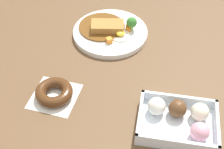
# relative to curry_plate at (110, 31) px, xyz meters

# --- Properties ---
(ground_plane) EXTENTS (1.60, 1.60, 0.00)m
(ground_plane) POSITION_rel_curry_plate_xyz_m (-0.10, 0.16, -0.01)
(ground_plane) COLOR brown
(curry_plate) EXTENTS (0.26, 0.26, 0.07)m
(curry_plate) POSITION_rel_curry_plate_xyz_m (0.00, 0.00, 0.00)
(curry_plate) COLOR white
(curry_plate) RESTS_ON ground_plane
(donut_box) EXTENTS (0.21, 0.15, 0.06)m
(donut_box) POSITION_rel_curry_plate_xyz_m (-0.25, 0.35, 0.01)
(donut_box) COLOR silver
(donut_box) RESTS_ON ground_plane
(chocolate_ring_donut) EXTENTS (0.14, 0.14, 0.03)m
(chocolate_ring_donut) POSITION_rel_curry_plate_xyz_m (0.11, 0.31, 0.00)
(chocolate_ring_donut) COLOR white
(chocolate_ring_donut) RESTS_ON ground_plane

